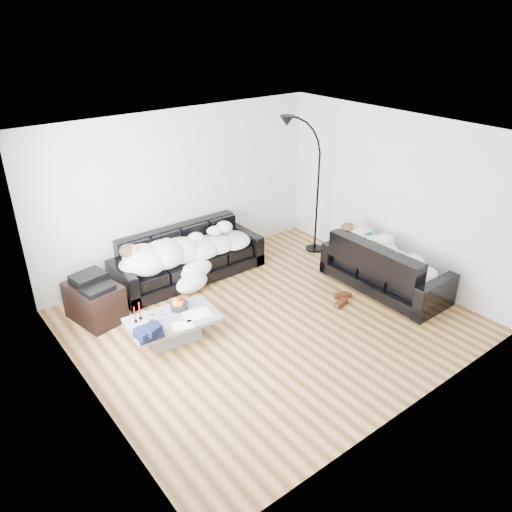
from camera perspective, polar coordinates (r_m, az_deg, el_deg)
ground at (r=7.06m, az=1.50°, el=-7.41°), size 5.00×5.00×0.00m
wall_back at (r=8.16m, az=-8.48°, el=7.37°), size 5.00×0.02×2.60m
wall_left at (r=5.38m, az=-19.56°, el=-4.62°), size 0.02×4.50×2.60m
wall_right at (r=8.13m, az=15.51°, el=6.61°), size 0.02×4.50×2.60m
ceiling at (r=6.01m, az=1.80°, el=13.62°), size 5.00×5.00×0.00m
sofa_back at (r=8.03m, az=-7.71°, el=0.09°), size 2.44×0.84×0.80m
sofa_right at (r=7.90m, az=14.60°, el=-1.02°), size 0.85×1.98×0.80m
sleeper_back at (r=7.89m, az=-7.63°, el=1.44°), size 2.07×0.71×0.41m
sleeper_right at (r=7.80m, az=14.79°, el=0.45°), size 0.72×1.69×0.41m
teal_cushion at (r=8.06m, az=11.24°, el=2.45°), size 0.42×0.38×0.20m
coffee_table at (r=6.70m, az=-9.42°, el=-8.18°), size 1.22×0.79×0.34m
fruit_bowl at (r=6.74m, az=-8.80°, el=-5.43°), size 0.28×0.28×0.15m
wine_glass_a at (r=6.53m, az=-11.75°, el=-6.74°), size 0.08×0.08×0.16m
wine_glass_b at (r=6.44m, az=-12.05°, el=-7.25°), size 0.07×0.07×0.17m
wine_glass_c at (r=6.51m, az=-10.70°, el=-6.74°), size 0.08×0.08×0.17m
candle_left at (r=6.56m, az=-13.68°, el=-6.55°), size 0.05×0.05×0.22m
candle_right at (r=6.60m, az=-13.15°, el=-6.13°), size 0.06×0.06×0.24m
newspaper_a at (r=6.62m, az=-6.79°, el=-6.60°), size 0.40×0.34×0.01m
newspaper_b at (r=6.43m, az=-8.36°, el=-7.83°), size 0.31×0.26×0.01m
navy_jacket at (r=6.18m, az=-12.11°, el=-8.01°), size 0.36×0.31×0.16m
shoes at (r=7.56m, az=9.69°, el=-4.92°), size 0.41×0.30×0.09m
av_cabinet at (r=7.32m, az=-17.93°, el=-5.03°), size 0.68×0.87×0.54m
stereo at (r=7.16m, az=-18.30°, el=-2.74°), size 0.49×0.41×0.13m
floor_lamp at (r=8.72m, az=7.06°, el=7.24°), size 0.83×0.42×2.18m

